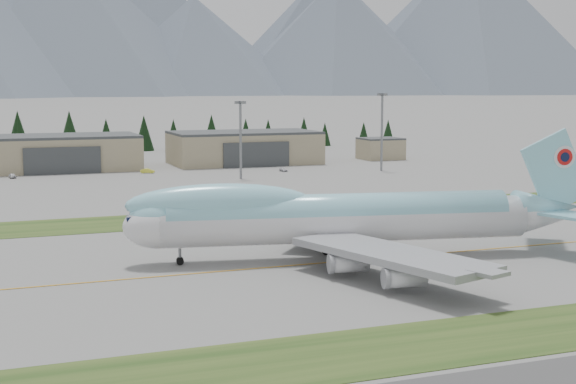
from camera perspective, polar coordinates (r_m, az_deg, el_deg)
name	(u,v)px	position (r m, az deg, el deg)	size (l,w,h in m)	color
ground	(258,269)	(114.50, -2.16, -5.46)	(7000.00, 7000.00, 0.00)	slate
grass_strip_near	(380,350)	(80.65, 6.55, -11.13)	(400.00, 14.00, 0.08)	#233F16
grass_strip_far	(185,220)	(157.06, -7.34, -1.96)	(400.00, 18.00, 0.08)	#233F16
taxiway_line_main	(258,269)	(114.50, -2.16, -5.46)	(400.00, 0.40, 0.02)	#C58717
boeing_747_freighter	(341,217)	(120.02, 3.79, -1.77)	(73.52, 62.14, 19.28)	silver
hangar_center	(59,153)	(257.41, -16.00, 2.71)	(48.00, 26.60, 10.80)	gray
hangar_right	(244,147)	(268.82, -3.13, 3.19)	(48.00, 26.60, 10.80)	gray
control_shed	(381,149)	(286.13, 6.60, 3.09)	(14.00, 12.00, 7.60)	gray
floodlight_masts	(11,124)	(215.54, -19.11, 4.58)	(181.57, 9.88, 24.96)	slate
service_vehicle_a	(12,178)	(238.62, -19.01, 0.93)	(1.59, 3.93, 1.34)	#BBBBBD
service_vehicle_b	(148,173)	(242.47, -9.96, 1.33)	(1.45, 4.14, 1.36)	yellow
service_vehicle_c	(283,171)	(243.50, -0.33, 1.47)	(1.57, 3.86, 1.12)	silver
conifer_belt	(57,136)	(318.92, -16.14, 3.87)	(273.87, 15.82, 16.89)	black
mountain_ridge_rear	(27,22)	(3017.73, -18.04, 11.41)	(4411.51, 1039.71, 519.85)	#4D5667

